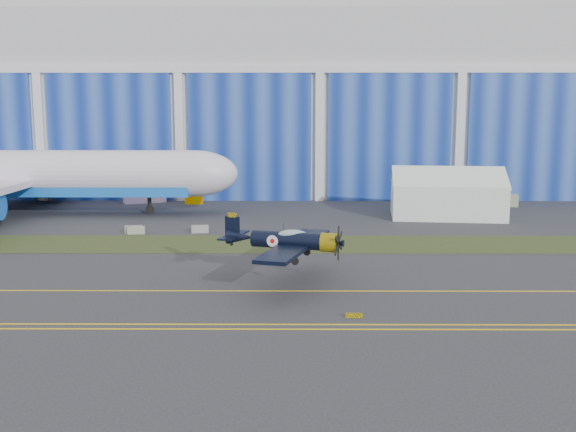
{
  "coord_description": "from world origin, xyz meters",
  "views": [
    {
      "loc": [
        17.65,
        -57.18,
        14.33
      ],
      "look_at": [
        17.29,
        6.3,
        4.29
      ],
      "focal_mm": 42.0,
      "sensor_mm": 36.0,
      "label": 1
    }
  ],
  "objects_px": {
    "shipping_container": "(144,194)",
    "tug": "(194,199)",
    "jetliner": "(1,123)",
    "tent": "(447,191)",
    "warbird": "(287,240)"
  },
  "relations": [
    {
      "from": "shipping_container",
      "to": "tug",
      "type": "bearing_deg",
      "value": -33.2
    },
    {
      "from": "shipping_container",
      "to": "tug",
      "type": "relative_size",
      "value": 2.53
    },
    {
      "from": "warbird",
      "to": "jetliner",
      "type": "bearing_deg",
      "value": 152.44
    },
    {
      "from": "tug",
      "to": "warbird",
      "type": "bearing_deg",
      "value": -66.84
    },
    {
      "from": "warbird",
      "to": "tug",
      "type": "bearing_deg",
      "value": 123.33
    },
    {
      "from": "shipping_container",
      "to": "tug",
      "type": "xyz_separation_m",
      "value": [
        7.94,
        -1.39,
        -0.64
      ]
    },
    {
      "from": "jetliner",
      "to": "tug",
      "type": "height_order",
      "value": "jetliner"
    },
    {
      "from": "warbird",
      "to": "shipping_container",
      "type": "distance_m",
      "value": 54.65
    },
    {
      "from": "tug",
      "to": "tent",
      "type": "bearing_deg",
      "value": -12.68
    },
    {
      "from": "warbird",
      "to": "tug",
      "type": "distance_m",
      "value": 50.57
    },
    {
      "from": "jetliner",
      "to": "tug",
      "type": "xyz_separation_m",
      "value": [
        24.58,
        10.41,
        -11.84
      ]
    },
    {
      "from": "jetliner",
      "to": "shipping_container",
      "type": "xyz_separation_m",
      "value": [
        16.64,
        11.8,
        -11.2
      ]
    },
    {
      "from": "warbird",
      "to": "tent",
      "type": "bearing_deg",
      "value": 75.68
    },
    {
      "from": "tug",
      "to": "jetliner",
      "type": "bearing_deg",
      "value": -150.84
    },
    {
      "from": "warbird",
      "to": "shipping_container",
      "type": "bearing_deg",
      "value": 130.9
    }
  ]
}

